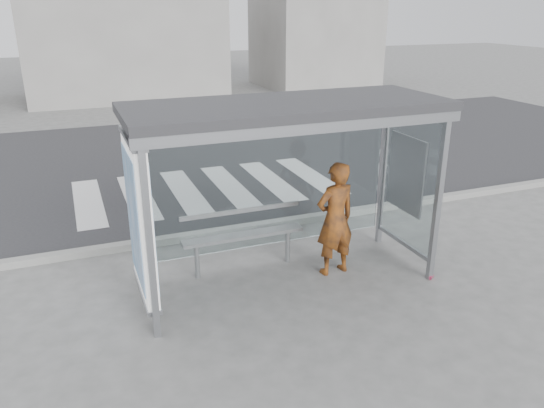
{
  "coord_description": "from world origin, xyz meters",
  "views": [
    {
      "loc": [
        -2.7,
        -6.32,
        3.79
      ],
      "look_at": [
        -0.15,
        0.2,
        1.15
      ],
      "focal_mm": 35.0,
      "sensor_mm": 36.0,
      "label": 1
    }
  ],
  "objects_px": {
    "bus_shelter": "(260,151)",
    "bench": "(243,235)",
    "soda_can": "(431,277)",
    "person": "(335,219)"
  },
  "relations": [
    {
      "from": "bus_shelter",
      "to": "bench",
      "type": "bearing_deg",
      "value": 99.7
    },
    {
      "from": "bus_shelter",
      "to": "soda_can",
      "type": "xyz_separation_m",
      "value": [
        2.39,
        -0.78,
        -1.95
      ]
    },
    {
      "from": "bus_shelter",
      "to": "bench",
      "type": "distance_m",
      "value": 1.51
    },
    {
      "from": "bus_shelter",
      "to": "soda_can",
      "type": "distance_m",
      "value": 3.18
    },
    {
      "from": "person",
      "to": "bus_shelter",
      "type": "bearing_deg",
      "value": -9.63
    },
    {
      "from": "person",
      "to": "bench",
      "type": "height_order",
      "value": "person"
    },
    {
      "from": "bench",
      "to": "soda_can",
      "type": "xyz_separation_m",
      "value": [
        2.48,
        -1.3,
        -0.54
      ]
    },
    {
      "from": "bus_shelter",
      "to": "person",
      "type": "relative_size",
      "value": 2.46
    },
    {
      "from": "bus_shelter",
      "to": "bench",
      "type": "relative_size",
      "value": 2.29
    },
    {
      "from": "bus_shelter",
      "to": "bench",
      "type": "height_order",
      "value": "bus_shelter"
    }
  ]
}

